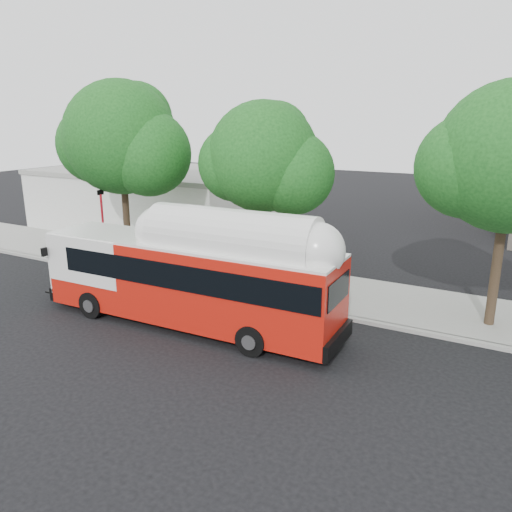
% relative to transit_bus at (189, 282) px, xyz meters
% --- Properties ---
extents(ground, '(120.00, 120.00, 0.00)m').
position_rel_transit_bus_xyz_m(ground, '(1.23, -0.44, -1.78)').
color(ground, black).
rests_on(ground, ground).
extents(sidewalk, '(60.00, 5.00, 0.15)m').
position_rel_transit_bus_xyz_m(sidewalk, '(1.23, 6.06, -1.71)').
color(sidewalk, gray).
rests_on(sidewalk, ground).
extents(curb_strip, '(60.00, 0.30, 0.15)m').
position_rel_transit_bus_xyz_m(curb_strip, '(1.23, 3.46, -1.71)').
color(curb_strip, gray).
rests_on(curb_strip, ground).
extents(red_curb_segment, '(10.00, 0.32, 0.16)m').
position_rel_transit_bus_xyz_m(red_curb_segment, '(-1.77, 3.46, -1.70)').
color(red_curb_segment, maroon).
rests_on(red_curb_segment, ground).
extents(street_tree_left, '(6.67, 5.80, 9.74)m').
position_rel_transit_bus_xyz_m(street_tree_left, '(-7.29, 5.12, 4.82)').
color(street_tree_left, '#2D2116').
rests_on(street_tree_left, ground).
extents(street_tree_mid, '(5.75, 5.00, 8.62)m').
position_rel_transit_bus_xyz_m(street_tree_mid, '(0.64, 5.62, 4.12)').
color(street_tree_mid, '#2D2116').
rests_on(street_tree_mid, ground).
extents(low_commercial_bldg, '(16.20, 10.20, 4.25)m').
position_rel_transit_bus_xyz_m(low_commercial_bldg, '(-12.77, 13.56, 0.37)').
color(low_commercial_bldg, silver).
rests_on(low_commercial_bldg, ground).
extents(transit_bus, '(12.96, 3.00, 3.81)m').
position_rel_transit_bus_xyz_m(transit_bus, '(0.00, 0.00, 0.00)').
color(transit_bus, red).
rests_on(transit_bus, ground).
extents(signal_pole, '(0.12, 0.41, 4.30)m').
position_rel_transit_bus_xyz_m(signal_pole, '(-8.08, 3.66, 0.42)').
color(signal_pole, red).
rests_on(signal_pole, ground).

